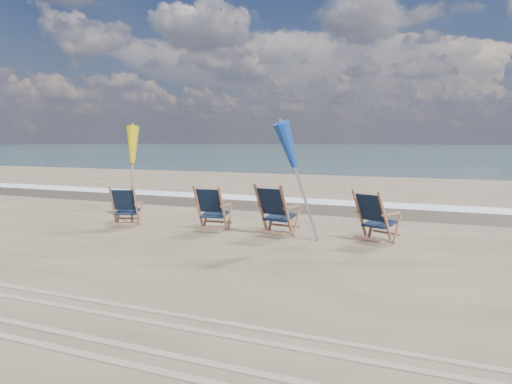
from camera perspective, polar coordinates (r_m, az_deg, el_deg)
ocean at (r=134.73m, az=22.69°, el=4.63°), size 400.00×400.00×0.00m
surf_foam at (r=15.60m, az=9.27°, el=-1.18°), size 200.00×1.40×0.01m
wet_sand_strip at (r=14.17m, az=7.69°, el=-1.87°), size 200.00×2.60×0.00m
tire_tracks at (r=5.88m, az=-21.11°, el=-13.35°), size 80.00×1.30×0.01m
beach_chair_0 at (r=11.26m, az=-13.54°, el=-1.64°), size 0.79×0.83×0.92m
beach_chair_1 at (r=10.33m, az=-3.84°, el=-1.95°), size 0.70×0.77×0.99m
beach_chair_2 at (r=9.71m, az=3.44°, el=-2.24°), size 0.80×0.87×1.06m
beach_chair_3 at (r=9.31m, az=14.49°, el=-2.93°), size 0.89×0.93×1.01m
umbrella_yellow at (r=11.71m, az=-14.04°, el=4.78°), size 0.30×0.30×2.24m
umbrella_blue at (r=9.19m, az=5.26°, el=5.34°), size 0.30×0.30×2.36m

